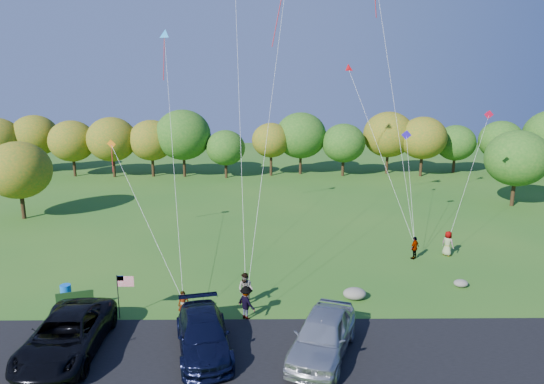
% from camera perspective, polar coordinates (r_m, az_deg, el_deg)
% --- Properties ---
extents(ground, '(140.00, 140.00, 0.00)m').
position_cam_1_polar(ground, '(26.98, -0.22, -13.84)').
color(ground, '#245D1A').
rests_on(ground, ground).
extents(asphalt_lane, '(44.00, 6.00, 0.06)m').
position_cam_1_polar(asphalt_lane, '(23.47, -0.15, -18.23)').
color(asphalt_lane, black).
rests_on(asphalt_lane, ground).
extents(treeline, '(76.59, 27.41, 8.50)m').
position_cam_1_polar(treeline, '(60.46, 1.81, 6.09)').
color(treeline, '#3A2815').
rests_on(treeline, ground).
extents(minivan_dark, '(3.20, 6.66, 1.83)m').
position_cam_1_polar(minivan_dark, '(24.60, -23.06, -15.27)').
color(minivan_dark, black).
rests_on(minivan_dark, asphalt_lane).
extents(minivan_navy, '(3.48, 6.02, 1.64)m').
position_cam_1_polar(minivan_navy, '(23.25, -8.10, -16.27)').
color(minivan_navy, black).
rests_on(minivan_navy, asphalt_lane).
extents(minivan_silver, '(4.14, 6.20, 1.96)m').
position_cam_1_polar(minivan_silver, '(22.81, 5.98, -16.37)').
color(minivan_silver, '#A6A9B0').
rests_on(minivan_silver, asphalt_lane).
extents(flyer_a, '(0.60, 0.42, 1.53)m').
position_cam_1_polar(flyer_a, '(26.28, -10.38, -12.98)').
color(flyer_a, '#4C4C59').
rests_on(flyer_a, ground).
extents(flyer_b, '(1.12, 1.03, 1.86)m').
position_cam_1_polar(flyer_b, '(27.28, -3.12, -11.37)').
color(flyer_b, '#4C4C59').
rests_on(flyer_b, ground).
extents(flyer_c, '(1.29, 1.29, 1.80)m').
position_cam_1_polar(flyer_c, '(25.88, -3.03, -12.88)').
color(flyer_c, '#4C4C59').
rests_on(flyer_c, ground).
extents(flyer_d, '(0.97, 0.93, 1.62)m').
position_cam_1_polar(flyer_d, '(35.25, 16.44, -6.31)').
color(flyer_d, '#4C4C59').
rests_on(flyer_d, ground).
extents(flyer_e, '(0.99, 1.03, 1.78)m').
position_cam_1_polar(flyer_e, '(36.62, 19.97, -5.71)').
color(flyer_e, '#4C4C59').
rests_on(flyer_e, ground).
extents(park_bench, '(1.86, 0.83, 1.06)m').
position_cam_1_polar(park_bench, '(28.99, -22.10, -11.64)').
color(park_bench, '#153312').
rests_on(park_bench, ground).
extents(trash_barrel, '(0.59, 0.59, 0.89)m').
position_cam_1_polar(trash_barrel, '(30.39, -23.08, -10.80)').
color(trash_barrel, blue).
rests_on(trash_barrel, ground).
extents(flag_assembly, '(0.89, 0.58, 2.41)m').
position_cam_1_polar(flag_assembly, '(26.65, -17.19, -10.56)').
color(flag_assembly, black).
rests_on(flag_assembly, ground).
extents(boulder_near, '(1.32, 1.03, 0.66)m').
position_cam_1_polar(boulder_near, '(28.56, 9.70, -11.70)').
color(boulder_near, slate).
rests_on(boulder_near, ground).
extents(boulder_far, '(0.86, 0.71, 0.45)m').
position_cam_1_polar(boulder_far, '(31.85, 21.33, -9.97)').
color(boulder_far, gray).
rests_on(boulder_far, ground).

